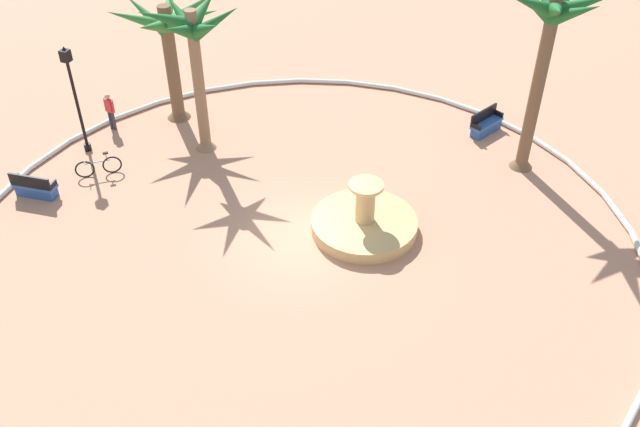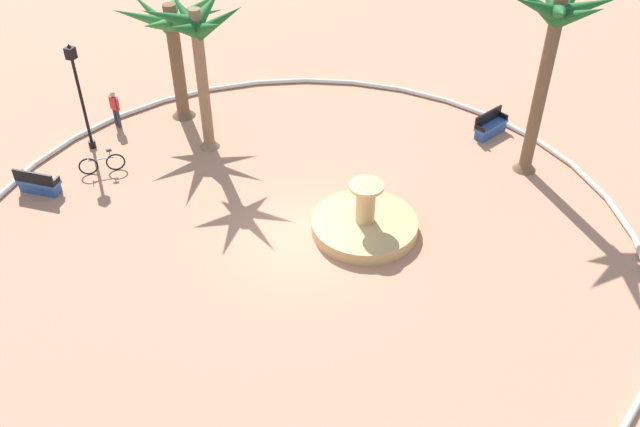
% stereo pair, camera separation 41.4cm
% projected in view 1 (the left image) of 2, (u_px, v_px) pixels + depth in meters
% --- Properties ---
extents(ground_plane, '(80.00, 80.00, 0.00)m').
position_uv_depth(ground_plane, '(301.00, 240.00, 23.55)').
color(ground_plane, tan).
extents(plaza_curb, '(22.60, 22.60, 0.20)m').
position_uv_depth(plaza_curb, '(301.00, 237.00, 23.49)').
color(plaza_curb, silver).
rests_on(plaza_curb, ground).
extents(fountain, '(3.62, 3.62, 1.93)m').
position_uv_depth(fountain, '(364.00, 223.00, 23.78)').
color(fountain, tan).
rests_on(fountain, ground).
extents(palm_tree_near_fountain, '(3.60, 3.62, 7.15)m').
position_uv_depth(palm_tree_near_fountain, '(548.00, 37.00, 23.67)').
color(palm_tree_near_fountain, brown).
rests_on(palm_tree_near_fountain, ground).
extents(palm_tree_by_curb, '(4.50, 4.45, 5.18)m').
position_uv_depth(palm_tree_by_curb, '(169.00, 33.00, 27.51)').
color(palm_tree_by_curb, brown).
rests_on(palm_tree_by_curb, ground).
extents(palm_tree_mid_plaza, '(3.77, 3.59, 5.98)m').
position_uv_depth(palm_tree_mid_plaza, '(194.00, 43.00, 25.23)').
color(palm_tree_mid_plaza, '#8E6B4C').
rests_on(palm_tree_mid_plaza, ground).
extents(bench_east, '(0.68, 1.65, 1.00)m').
position_uv_depth(bench_east, '(35.00, 188.00, 25.27)').
color(bench_east, '#335BA8').
rests_on(bench_east, ground).
extents(bench_north, '(1.66, 1.16, 1.00)m').
position_uv_depth(bench_north, '(486.00, 125.00, 28.69)').
color(bench_north, '#335BA8').
rests_on(bench_north, ground).
extents(lamppost, '(0.32, 0.32, 4.43)m').
position_uv_depth(lamppost, '(74.00, 92.00, 26.26)').
color(lamppost, black).
rests_on(lamppost, ground).
extents(bicycle_red_frame, '(1.14, 1.37, 0.94)m').
position_uv_depth(bicycle_red_frame, '(99.00, 167.00, 26.28)').
color(bicycle_red_frame, black).
rests_on(bicycle_red_frame, ground).
extents(person_cyclist_helmet, '(0.27, 0.52, 1.62)m').
position_uv_depth(person_cyclist_helmet, '(110.00, 110.00, 28.58)').
color(person_cyclist_helmet, '#33333D').
rests_on(person_cyclist_helmet, ground).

